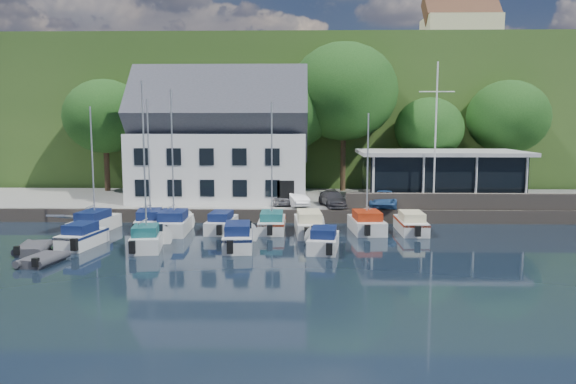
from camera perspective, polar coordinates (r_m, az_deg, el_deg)
name	(u,v)px	position (r m, az deg, el deg)	size (l,w,h in m)	color
ground	(307,259)	(30.80, 1.90, -6.85)	(180.00, 180.00, 0.00)	black
quay	(305,204)	(47.89, 1.73, -1.18)	(60.00, 13.00, 1.00)	gray
quay_face	(305,216)	(41.47, 1.78, -2.49)	(60.00, 0.30, 1.00)	#655A50
hillside	(304,118)	(91.88, 1.60, 7.52)	(160.00, 75.00, 16.00)	#29481B
field_patch	(349,71)	(100.60, 6.26, 12.10)	(50.00, 30.00, 0.30)	olive
farmhouse	(460,31)	(85.79, 17.07, 15.35)	(10.40, 7.00, 8.20)	beige
harbor_building	(221,147)	(46.91, -6.85, 4.55)	(14.40, 8.20, 8.70)	white
club_pavilion	(440,176)	(47.45, 15.16, 1.60)	(13.20, 7.20, 4.10)	black
seawall	(468,201)	(43.47, 17.81, -0.92)	(18.00, 0.50, 1.20)	#655A50
gangway	(74,227)	(42.78, -20.93, -3.35)	(1.20, 6.00, 1.40)	silver
car_silver	(280,197)	(44.05, -0.77, -0.49)	(1.38, 3.44, 1.17)	#A6A5A9
car_white	(296,198)	(43.30, 0.79, -0.61)	(1.26, 3.62, 1.19)	silver
car_dgrey	(333,199)	(43.11, 4.60, -0.69)	(1.61, 3.96, 1.15)	#333238
car_blue	(384,198)	(43.28, 9.75, -0.63)	(1.53, 3.87, 1.32)	#2B5185
flagpole	(435,136)	(42.95, 14.75, 5.51)	(2.59, 0.20, 10.78)	white
tree_0	(106,135)	(54.93, -18.04, 5.49)	(7.57, 7.57, 10.35)	#133610
tree_1	(190,137)	(53.35, -9.95, 5.53)	(7.35, 7.35, 10.04)	#133610
tree_2	(288,131)	(52.10, 0.03, 6.26)	(8.23, 8.23, 11.25)	#133610
tree_3	(343,117)	(52.64, 5.66, 7.57)	(10.03, 10.03, 13.70)	#133610
tree_4	(428,145)	(53.47, 14.08, 4.68)	(6.34, 6.34, 8.66)	#133610
tree_5	(507,136)	(55.84, 21.37, 5.32)	(7.49, 7.49, 10.24)	#133610
boat_r1_0	(93,166)	(40.06, -19.24, 2.56)	(1.87, 6.78, 9.03)	silver
boat_r1_1	(149,165)	(39.28, -13.95, 2.67)	(2.01, 6.11, 9.05)	silver
boat_r1_2	(173,163)	(38.23, -11.65, 2.85)	(2.17, 6.30, 9.36)	silver
boat_r1_3	(222,221)	(38.71, -6.76, -2.95)	(1.71, 5.92, 1.38)	silver
boat_r1_4	(272,170)	(38.04, -1.66, 2.24)	(1.91, 6.13, 8.38)	silver
boat_r1_5	(309,222)	(37.56, 2.17, -3.08)	(1.95, 7.08, 1.56)	silver
boat_r1_6	(368,166)	(38.04, 8.09, 2.63)	(2.18, 5.87, 8.99)	silver
boat_r1_7	(411,222)	(38.98, 12.38, -2.97)	(1.86, 6.17, 1.43)	silver
boat_r2_0	(82,234)	(35.97, -20.18, -4.07)	(1.76, 5.18, 1.45)	silver
boat_r2_1	(145,174)	(33.49, -14.36, 1.77)	(1.82, 4.95, 8.89)	silver
boat_r2_2	(238,235)	(33.59, -5.09, -4.37)	(1.85, 6.26, 1.52)	silver
boat_r2_3	(324,238)	(32.91, 3.63, -4.72)	(1.79, 5.25, 1.38)	silver
dinghy_0	(33,247)	(35.40, -24.48, -5.09)	(1.75, 2.92, 0.68)	#333338
dinghy_1	(43,258)	(32.43, -23.67, -6.17)	(1.63, 2.72, 0.63)	#333338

